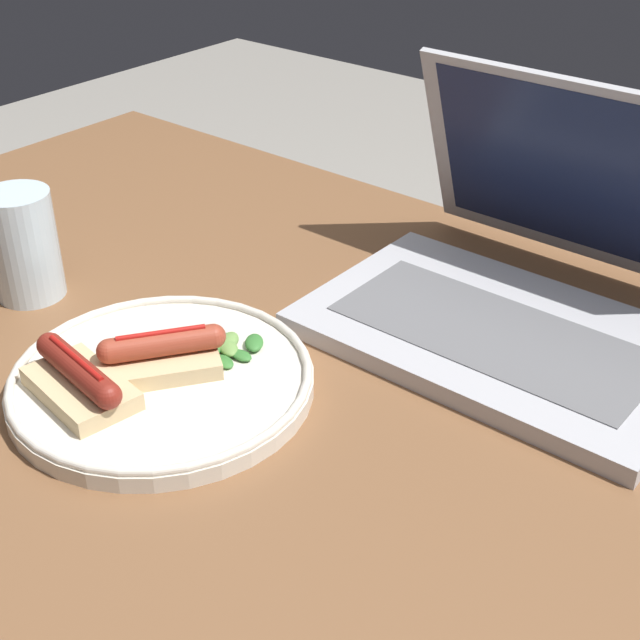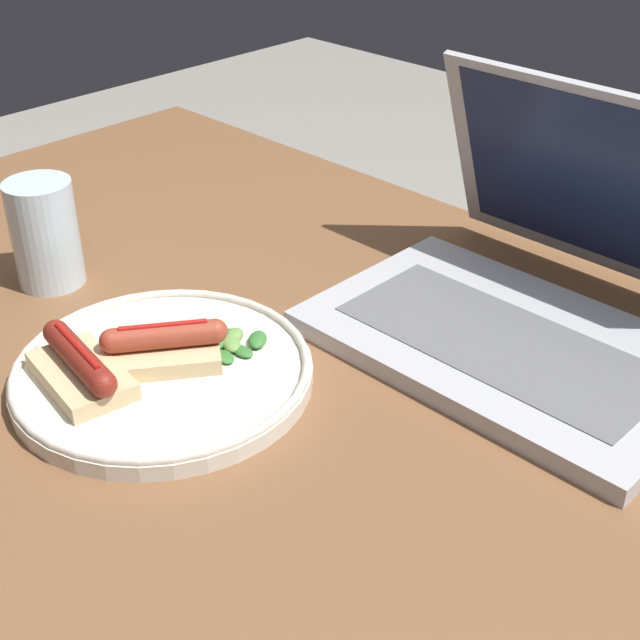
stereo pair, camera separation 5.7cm
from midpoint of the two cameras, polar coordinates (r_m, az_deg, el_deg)
name	(u,v)px [view 1 (the left image)]	position (r m, az deg, el deg)	size (l,w,h in m)	color
desk	(307,426)	(0.84, -2.82, -6.88)	(1.32, 0.74, 0.77)	brown
laptop	(526,288)	(0.85, 11.19, 2.01)	(0.35, 0.30, 0.22)	#B7B7BC
plate	(162,380)	(0.78, -12.17, -3.81)	(0.26, 0.26, 0.02)	silver
sausage_toast_left	(163,354)	(0.78, -12.10, -2.18)	(0.10, 0.11, 0.04)	#D6B784
sausage_toast_middle	(80,380)	(0.76, -17.24, -3.75)	(0.12, 0.07, 0.04)	#D6B784
salad_pile	(231,346)	(0.80, -7.80, -1.71)	(0.06, 0.06, 0.01)	#387A33
drinking_glass	(24,245)	(0.94, -20.13, 4.49)	(0.07, 0.07, 0.11)	silver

